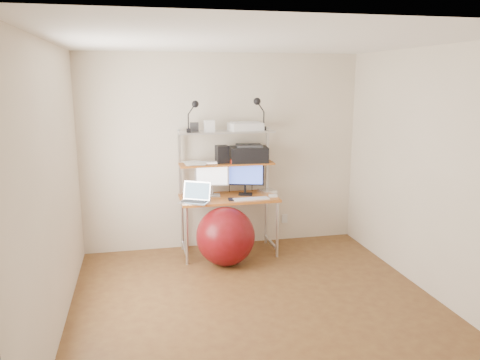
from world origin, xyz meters
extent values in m
plane|color=brown|center=(0.00, 0.00, 0.00)|extent=(3.60, 3.60, 0.00)
plane|color=white|center=(0.00, 0.00, 2.50)|extent=(3.60, 3.60, 0.00)
plane|color=beige|center=(0.00, 1.80, 1.25)|extent=(3.60, 0.00, 3.60)
plane|color=beige|center=(0.00, -1.80, 1.25)|extent=(3.60, 0.00, 3.60)
plane|color=beige|center=(-1.80, 0.00, 1.25)|extent=(0.00, 3.60, 3.60)
plane|color=beige|center=(1.80, 0.00, 1.25)|extent=(0.00, 3.60, 3.60)
cube|color=#B96524|center=(0.00, 1.44, 0.72)|extent=(1.20, 0.60, 0.03)
cylinder|color=silver|center=(-0.56, 1.18, 0.35)|extent=(0.04, 0.04, 0.71)
cylinder|color=silver|center=(-0.56, 1.70, 0.35)|extent=(0.04, 0.04, 0.71)
cylinder|color=silver|center=(0.56, 1.18, 0.35)|extent=(0.04, 0.04, 0.71)
cylinder|color=silver|center=(0.56, 1.70, 0.35)|extent=(0.04, 0.04, 0.71)
cube|color=silver|center=(-0.57, 1.70, 1.15)|extent=(0.03, 0.04, 0.84)
cube|color=silver|center=(0.57, 1.70, 1.15)|extent=(0.03, 0.04, 0.84)
cube|color=#B96524|center=(0.00, 1.57, 1.14)|extent=(1.18, 0.34, 0.02)
cube|color=silver|center=(0.00, 1.57, 1.54)|extent=(1.18, 0.34, 0.02)
cube|color=silver|center=(0.85, 1.79, 0.30)|extent=(0.08, 0.01, 0.12)
cube|color=silver|center=(-0.19, 1.54, 0.75)|extent=(0.21, 0.17, 0.01)
cylinder|color=silver|center=(-0.19, 1.56, 0.81)|extent=(0.03, 0.03, 0.11)
cube|color=silver|center=(-0.19, 1.56, 1.02)|extent=(0.43, 0.08, 0.32)
plane|color=white|center=(-0.19, 1.54, 1.02)|extent=(0.38, 0.05, 0.38)
cube|color=black|center=(0.23, 1.50, 0.75)|extent=(0.20, 0.18, 0.01)
cylinder|color=black|center=(0.23, 1.52, 0.81)|extent=(0.03, 0.03, 0.11)
cube|color=black|center=(0.23, 1.52, 1.00)|extent=(0.47, 0.16, 0.29)
plane|color=#435FE4|center=(0.23, 1.51, 1.00)|extent=(0.41, 0.12, 0.43)
cube|color=silver|center=(-0.45, 1.26, 0.75)|extent=(0.41, 0.37, 0.02)
cube|color=#313033|center=(-0.45, 1.26, 0.76)|extent=(0.32, 0.26, 0.00)
cube|color=silver|center=(-0.39, 1.36, 0.87)|extent=(0.33, 0.22, 0.22)
plane|color=#6C94B5|center=(-0.39, 1.36, 0.87)|extent=(0.31, 0.21, 0.30)
cube|color=silver|center=(0.25, 1.26, 0.75)|extent=(0.44, 0.14, 0.01)
cube|color=silver|center=(0.54, 1.32, 0.75)|extent=(0.10, 0.06, 0.03)
cube|color=silver|center=(0.53, 1.56, 0.76)|extent=(0.23, 0.23, 0.04)
cube|color=black|center=(0.00, 1.30, 0.75)|extent=(0.09, 0.14, 0.01)
cube|color=black|center=(0.29, 1.58, 1.25)|extent=(0.49, 0.36, 0.19)
cube|color=#313033|center=(0.29, 1.58, 1.36)|extent=(0.34, 0.26, 0.03)
cube|color=black|center=(-0.06, 1.56, 1.26)|extent=(0.16, 0.16, 0.22)
cube|color=red|center=(0.13, 1.50, 1.18)|extent=(0.19, 0.13, 0.05)
cube|color=silver|center=(0.25, 1.59, 1.60)|extent=(0.43, 0.31, 0.09)
cube|color=silver|center=(0.25, 1.59, 1.65)|extent=(0.37, 0.24, 0.02)
cube|color=silver|center=(-0.22, 1.53, 1.62)|extent=(0.13, 0.11, 0.14)
cube|color=#313033|center=(-0.39, 1.61, 1.60)|extent=(0.12, 0.12, 0.10)
cube|color=black|center=(-0.48, 1.48, 1.57)|extent=(0.05, 0.06, 0.05)
cylinder|color=black|center=(-0.48, 1.48, 1.68)|extent=(0.01, 0.01, 0.17)
sphere|color=black|center=(-0.39, 1.47, 1.89)|extent=(0.08, 0.08, 0.08)
cube|color=black|center=(0.47, 1.52, 1.58)|extent=(0.05, 0.06, 0.05)
cylinder|color=black|center=(0.47, 1.52, 1.69)|extent=(0.02, 0.02, 0.18)
sphere|color=black|center=(0.38, 1.51, 1.91)|extent=(0.09, 0.09, 0.09)
sphere|color=maroon|center=(-0.11, 1.09, 0.35)|extent=(0.70, 0.70, 0.70)
cube|color=white|center=(-0.42, 1.59, 1.15)|extent=(0.22, 0.29, 0.00)
cube|color=white|center=(-0.39, 1.61, 1.16)|extent=(0.25, 0.31, 0.00)
cube|color=white|center=(-0.36, 1.55, 1.16)|extent=(0.27, 0.32, 0.00)
cube|color=white|center=(-0.41, 1.57, 1.17)|extent=(0.30, 0.34, 0.00)
camera|label=1|loc=(-1.08, -4.10, 2.18)|focal=35.00mm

